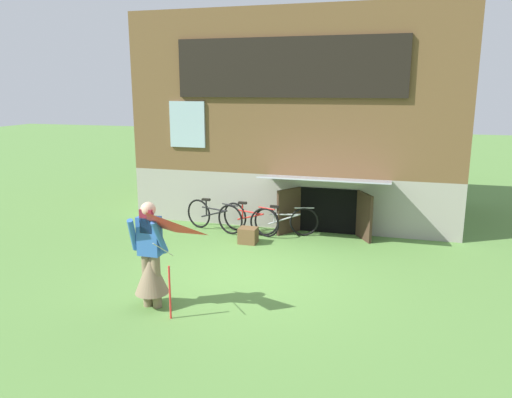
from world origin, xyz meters
TOP-DOWN VIEW (x-y plane):
  - ground_plane at (0.00, 0.00)m, footprint 60.00×60.00m
  - log_house at (0.00, 5.20)m, footprint 7.86×5.52m
  - person at (-1.05, -1.75)m, footprint 0.61×0.53m
  - kite at (-0.78, -2.29)m, footprint 0.98×1.04m
  - bicycle_silver at (0.07, 2.46)m, footprint 1.51×0.45m
  - bicycle_red at (-0.72, 2.42)m, footprint 1.50×0.58m
  - bicycle_black at (-1.60, 2.39)m, footprint 1.58×0.56m
  - wooden_crate at (-0.56, 1.71)m, footprint 0.39×0.33m

SIDE VIEW (x-z plane):
  - ground_plane at x=0.00m, z-range 0.00..0.00m
  - wooden_crate at x=-0.56m, z-range 0.00..0.34m
  - bicycle_silver at x=0.07m, z-range -0.01..0.70m
  - bicycle_red at x=-0.72m, z-range -0.01..0.71m
  - bicycle_black at x=-1.60m, z-range -0.01..0.74m
  - person at x=-1.05m, z-range -0.13..1.53m
  - kite at x=-0.78m, z-range 0.51..2.03m
  - log_house at x=0.00m, z-range 0.00..5.08m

